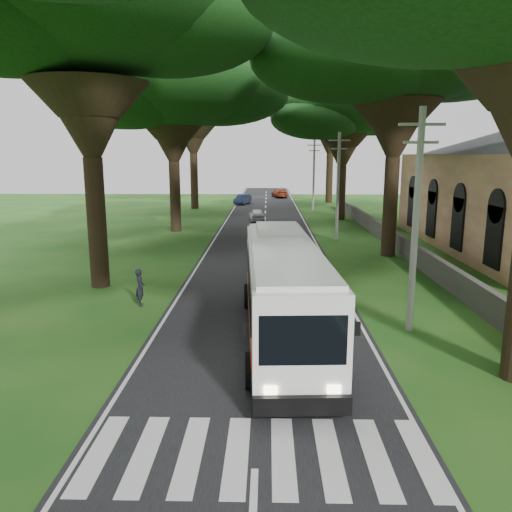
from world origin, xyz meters
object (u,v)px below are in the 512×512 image
(pole_near, at_px, (416,218))
(distant_car_c, at_px, (279,193))
(coach_bus, at_px, (283,289))
(pole_mid, at_px, (338,184))
(distant_car_a, at_px, (257,215))
(distant_car_b, at_px, (243,199))
(pedestrian, at_px, (140,287))
(pole_far, at_px, (314,174))

(pole_near, xyz_separation_m, distant_car_c, (-3.47, 57.75, -3.48))
(coach_bus, bearing_deg, pole_mid, 74.47)
(distant_car_a, relative_size, distant_car_c, 0.76)
(pole_near, distance_m, distant_car_b, 48.11)
(coach_bus, bearing_deg, pedestrian, 145.11)
(pole_near, bearing_deg, pole_mid, 90.00)
(pole_mid, height_order, distant_car_b, pole_mid)
(coach_bus, xyz_separation_m, distant_car_c, (1.23, 58.67, -1.11))
(pole_near, distance_m, distant_car_a, 31.41)
(pole_near, bearing_deg, pole_far, 90.00)
(coach_bus, distance_m, distant_car_b, 48.31)
(distant_car_a, distance_m, distant_car_b, 16.80)
(pole_mid, bearing_deg, distant_car_c, 95.26)
(distant_car_a, height_order, distant_car_b, distant_car_b)
(pole_far, height_order, distant_car_b, pole_far)
(pole_far, xyz_separation_m, pedestrian, (-10.71, -37.17, -3.37))
(pole_mid, height_order, pedestrian, pole_mid)
(pole_mid, relative_size, distant_car_b, 2.09)
(pole_mid, bearing_deg, distant_car_b, 107.34)
(pole_far, height_order, pedestrian, pole_far)
(distant_car_a, bearing_deg, distant_car_b, -88.63)
(distant_car_c, bearing_deg, pole_near, 84.46)
(distant_car_a, distance_m, pedestrian, 28.09)
(pedestrian, bearing_deg, distant_car_c, -25.31)
(pole_far, bearing_deg, distant_car_b, 139.64)
(pole_near, xyz_separation_m, pole_mid, (0.00, 20.00, 0.00))
(distant_car_a, bearing_deg, pole_near, 95.49)
(coach_bus, distance_m, distant_car_c, 58.70)
(pole_near, bearing_deg, pedestrian, 165.20)
(pole_near, height_order, pedestrian, pole_near)
(distant_car_b, xyz_separation_m, pedestrian, (-2.21, -44.39, 0.15))
(coach_bus, bearing_deg, distant_car_a, 90.04)
(pole_mid, distance_m, pedestrian, 20.52)
(pole_mid, bearing_deg, pole_far, 90.00)
(pole_mid, height_order, distant_car_c, pole_mid)
(coach_bus, height_order, distant_car_c, coach_bus)
(coach_bus, relative_size, distant_car_a, 3.29)
(distant_car_c, relative_size, pedestrian, 2.84)
(pole_near, relative_size, distant_car_a, 2.29)
(pole_near, distance_m, coach_bus, 5.35)
(pole_mid, distance_m, distant_car_a, 12.81)
(coach_bus, bearing_deg, distant_car_b, 91.64)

